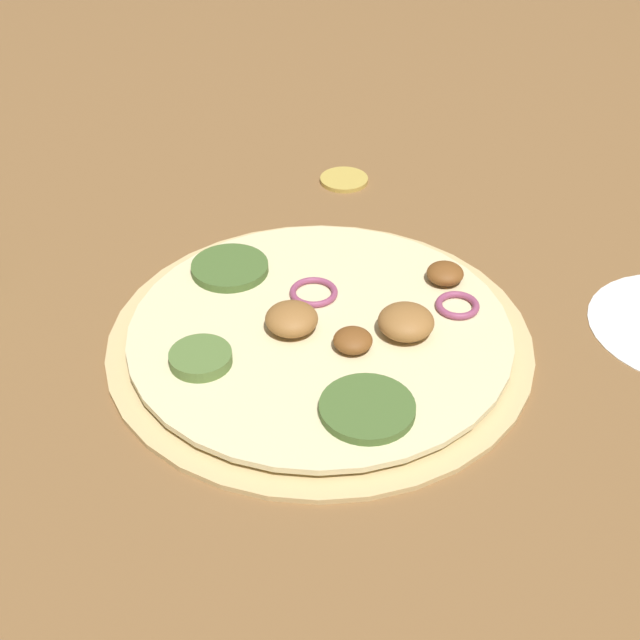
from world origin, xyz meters
The scene contains 3 objects.
ground_plane centered at (0.00, 0.00, 0.00)m, with size 3.00×3.00×0.00m, color brown.
pizza centered at (0.00, 0.00, 0.01)m, with size 0.27×0.27×0.03m.
loose_cap centered at (0.16, 0.14, 0.00)m, with size 0.04×0.04×0.01m.
Camera 1 is at (-0.31, -0.31, 0.36)m, focal length 50.00 mm.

